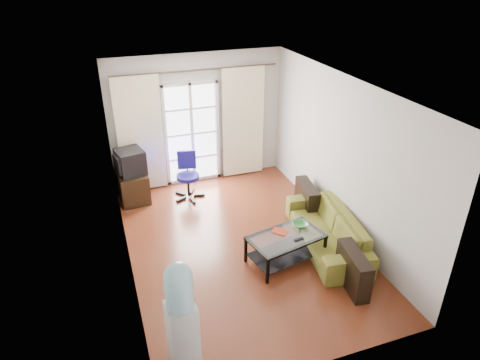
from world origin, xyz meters
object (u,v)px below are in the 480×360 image
coffee_table (286,245)px  water_cooler (182,318)px  tv_stand (132,186)px  sofa (327,230)px  task_chair (188,184)px  crt_tv (129,162)px

coffee_table → water_cooler: bearing=-142.9°
tv_stand → sofa: bearing=-48.3°
tv_stand → task_chair: task_chair is taller
water_cooler → sofa: bearing=25.5°
sofa → water_cooler: water_cooler is taller
sofa → tv_stand: bearing=-124.3°
coffee_table → water_cooler: 2.50m
sofa → tv_stand: sofa is taller
crt_tv → coffee_table: bearing=-66.4°
coffee_table → crt_tv: crt_tv is taller
water_cooler → coffee_table: bearing=32.1°
crt_tv → water_cooler: water_cooler is taller
sofa → task_chair: size_ratio=2.32×
sofa → coffee_table: sofa is taller
sofa → water_cooler: bearing=-50.8°
task_chair → crt_tv: bearing=178.4°
tv_stand → water_cooler: bearing=-94.3°
task_chair → tv_stand: bearing=176.1°
coffee_table → water_cooler: water_cooler is taller
tv_stand → task_chair: 1.10m
coffee_table → tv_stand: (-2.03, 2.82, -0.01)m
task_chair → sofa: bearing=-42.6°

